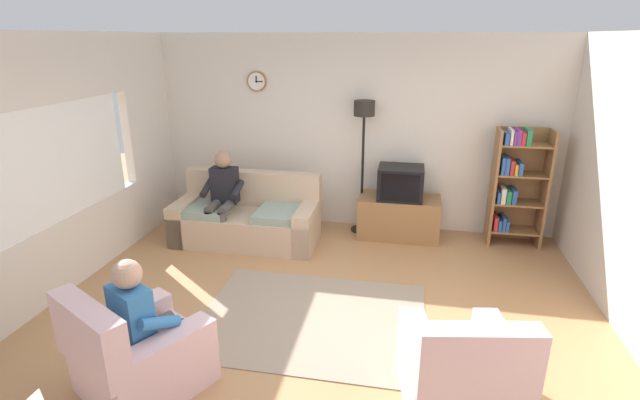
{
  "coord_description": "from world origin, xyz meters",
  "views": [
    {
      "loc": [
        0.77,
        -3.93,
        2.65
      ],
      "look_at": [
        -0.15,
        0.81,
        0.97
      ],
      "focal_mm": 26.48,
      "sensor_mm": 36.0,
      "label": 1
    }
  ],
  "objects_px": {
    "tv": "(401,183)",
    "armchair_near_window": "(139,357)",
    "couch": "(247,219)",
    "armchair_near_bookshelf": "(460,373)",
    "person_in_left_armchair": "(144,317)",
    "floor_lamp": "(364,131)",
    "bookshelf": "(515,183)",
    "person_on_couch": "(222,193)",
    "tv_stand": "(399,217)"
  },
  "relations": [
    {
      "from": "tv",
      "to": "armchair_near_window",
      "type": "distance_m",
      "value": 3.94
    },
    {
      "from": "couch",
      "to": "armchair_near_window",
      "type": "xyz_separation_m",
      "value": [
        0.13,
        -2.9,
        -0.02
      ]
    },
    {
      "from": "armchair_near_window",
      "to": "armchair_near_bookshelf",
      "type": "relative_size",
      "value": 1.15
    },
    {
      "from": "person_in_left_armchair",
      "to": "floor_lamp",
      "type": "bearing_deg",
      "value": 69.33
    },
    {
      "from": "couch",
      "to": "bookshelf",
      "type": "bearing_deg",
      "value": 10.03
    },
    {
      "from": "armchair_near_window",
      "to": "person_on_couch",
      "type": "bearing_deg",
      "value": 98.4
    },
    {
      "from": "tv_stand",
      "to": "floor_lamp",
      "type": "height_order",
      "value": "floor_lamp"
    },
    {
      "from": "armchair_near_window",
      "to": "floor_lamp",
      "type": "bearing_deg",
      "value": 69.14
    },
    {
      "from": "armchair_near_bookshelf",
      "to": "couch",
      "type": "bearing_deg",
      "value": 134.37
    },
    {
      "from": "armchair_near_bookshelf",
      "to": "floor_lamp",
      "type": "bearing_deg",
      "value": 108.43
    },
    {
      "from": "tv_stand",
      "to": "armchair_near_bookshelf",
      "type": "distance_m",
      "value": 3.22
    },
    {
      "from": "armchair_near_window",
      "to": "person_in_left_armchair",
      "type": "bearing_deg",
      "value": 61.37
    },
    {
      "from": "floor_lamp",
      "to": "person_on_couch",
      "type": "bearing_deg",
      "value": -156.83
    },
    {
      "from": "bookshelf",
      "to": "armchair_near_bookshelf",
      "type": "bearing_deg",
      "value": -105.71
    },
    {
      "from": "armchair_near_window",
      "to": "armchair_near_bookshelf",
      "type": "xyz_separation_m",
      "value": [
        2.44,
        0.28,
        0.0
      ]
    },
    {
      "from": "bookshelf",
      "to": "armchair_near_window",
      "type": "relative_size",
      "value": 1.35
    },
    {
      "from": "tv_stand",
      "to": "couch",
      "type": "bearing_deg",
      "value": -164.81
    },
    {
      "from": "tv",
      "to": "armchair_near_bookshelf",
      "type": "xyz_separation_m",
      "value": [
        0.56,
        -3.14,
        -0.5
      ]
    },
    {
      "from": "person_on_couch",
      "to": "couch",
      "type": "bearing_deg",
      "value": 21.08
    },
    {
      "from": "tv",
      "to": "floor_lamp",
      "type": "xyz_separation_m",
      "value": [
        -0.53,
        0.12,
        0.66
      ]
    },
    {
      "from": "couch",
      "to": "person_in_left_armchair",
      "type": "bearing_deg",
      "value": -86.57
    },
    {
      "from": "floor_lamp",
      "to": "armchair_near_bookshelf",
      "type": "height_order",
      "value": "floor_lamp"
    },
    {
      "from": "armchair_near_bookshelf",
      "to": "person_on_couch",
      "type": "relative_size",
      "value": 0.81
    },
    {
      "from": "tv",
      "to": "armchair_near_bookshelf",
      "type": "bearing_deg",
      "value": -79.93
    },
    {
      "from": "bookshelf",
      "to": "tv_stand",
      "type": "bearing_deg",
      "value": -177.29
    },
    {
      "from": "armchair_near_bookshelf",
      "to": "tv_stand",
      "type": "bearing_deg",
      "value": 99.99
    },
    {
      "from": "person_on_couch",
      "to": "bookshelf",
      "type": "bearing_deg",
      "value": 10.91
    },
    {
      "from": "tv_stand",
      "to": "bookshelf",
      "type": "xyz_separation_m",
      "value": [
        1.47,
        0.07,
        0.56
      ]
    },
    {
      "from": "tv",
      "to": "armchair_near_window",
      "type": "xyz_separation_m",
      "value": [
        -1.88,
        -3.42,
        -0.5
      ]
    },
    {
      "from": "floor_lamp",
      "to": "person_on_couch",
      "type": "relative_size",
      "value": 1.49
    },
    {
      "from": "person_in_left_armchair",
      "to": "couch",
      "type": "bearing_deg",
      "value": 93.43
    },
    {
      "from": "couch",
      "to": "bookshelf",
      "type": "height_order",
      "value": "bookshelf"
    },
    {
      "from": "couch",
      "to": "person_on_couch",
      "type": "bearing_deg",
      "value": -158.92
    },
    {
      "from": "armchair_near_window",
      "to": "person_on_couch",
      "type": "height_order",
      "value": "person_on_couch"
    },
    {
      "from": "armchair_near_bookshelf",
      "to": "tv",
      "type": "bearing_deg",
      "value": 100.07
    },
    {
      "from": "couch",
      "to": "tv",
      "type": "height_order",
      "value": "tv"
    },
    {
      "from": "tv_stand",
      "to": "bookshelf",
      "type": "distance_m",
      "value": 1.57
    },
    {
      "from": "couch",
      "to": "armchair_near_window",
      "type": "height_order",
      "value": "same"
    },
    {
      "from": "bookshelf",
      "to": "armchair_near_window",
      "type": "bearing_deg",
      "value": -133.61
    },
    {
      "from": "bookshelf",
      "to": "armchair_near_bookshelf",
      "type": "height_order",
      "value": "bookshelf"
    },
    {
      "from": "couch",
      "to": "bookshelf",
      "type": "relative_size",
      "value": 1.22
    },
    {
      "from": "floor_lamp",
      "to": "tv",
      "type": "bearing_deg",
      "value": -13.11
    },
    {
      "from": "armchair_near_window",
      "to": "bookshelf",
      "type": "bearing_deg",
      "value": 46.39
    },
    {
      "from": "couch",
      "to": "person_on_couch",
      "type": "relative_size",
      "value": 1.53
    },
    {
      "from": "couch",
      "to": "person_in_left_armchair",
      "type": "xyz_separation_m",
      "value": [
        0.17,
        -2.82,
        0.29
      ]
    },
    {
      "from": "person_in_left_armchair",
      "to": "tv_stand",
      "type": "bearing_deg",
      "value": 61.37
    },
    {
      "from": "floor_lamp",
      "to": "tv_stand",
      "type": "bearing_deg",
      "value": -10.58
    },
    {
      "from": "floor_lamp",
      "to": "armchair_near_bookshelf",
      "type": "relative_size",
      "value": 1.84
    },
    {
      "from": "person_on_couch",
      "to": "tv_stand",
      "type": "bearing_deg",
      "value": 15.95
    },
    {
      "from": "floor_lamp",
      "to": "armchair_near_bookshelf",
      "type": "bearing_deg",
      "value": -71.57
    }
  ]
}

